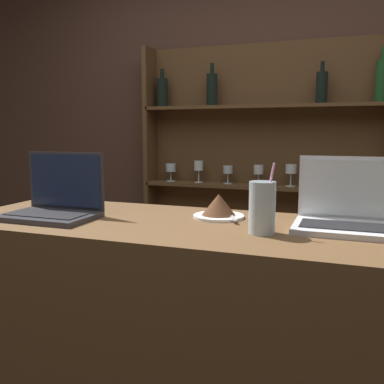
{
  "coord_description": "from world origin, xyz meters",
  "views": [
    {
      "loc": [
        0.49,
        -1.0,
        1.39
      ],
      "look_at": [
        0.0,
        0.32,
        1.19
      ],
      "focal_mm": 40.0,
      "sensor_mm": 36.0,
      "label": 1
    }
  ],
  "objects_px": {
    "laptop_far": "(343,214)",
    "cake_plate": "(219,207)",
    "water_glass": "(262,208)",
    "laptop_near": "(55,203)"
  },
  "relations": [
    {
      "from": "laptop_near",
      "to": "water_glass",
      "type": "distance_m",
      "value": 0.73
    },
    {
      "from": "laptop_far",
      "to": "water_glass",
      "type": "height_order",
      "value": "laptop_far"
    },
    {
      "from": "laptop_far",
      "to": "cake_plate",
      "type": "bearing_deg",
      "value": 176.3
    },
    {
      "from": "water_glass",
      "to": "laptop_far",
      "type": "bearing_deg",
      "value": 34.3
    },
    {
      "from": "laptop_near",
      "to": "laptop_far",
      "type": "bearing_deg",
      "value": 9.58
    },
    {
      "from": "cake_plate",
      "to": "laptop_far",
      "type": "bearing_deg",
      "value": -3.7
    },
    {
      "from": "laptop_far",
      "to": "cake_plate",
      "type": "height_order",
      "value": "laptop_far"
    },
    {
      "from": "cake_plate",
      "to": "water_glass",
      "type": "height_order",
      "value": "water_glass"
    },
    {
      "from": "laptop_near",
      "to": "water_glass",
      "type": "xyz_separation_m",
      "value": [
        0.73,
        0.01,
        0.03
      ]
    },
    {
      "from": "laptop_far",
      "to": "water_glass",
      "type": "distance_m",
      "value": 0.27
    }
  ]
}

